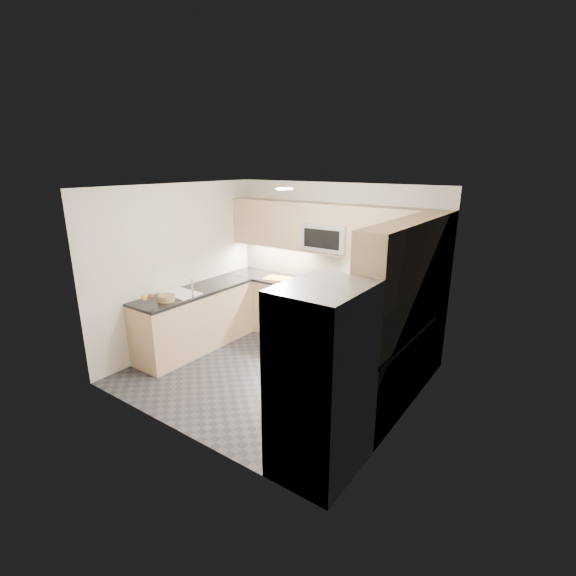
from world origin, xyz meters
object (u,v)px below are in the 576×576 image
(gas_range, at_px, (322,316))
(utensil_bowl, at_px, (430,303))
(cutting_board, at_px, (278,279))
(fruit_basket, at_px, (166,298))
(refrigerator, at_px, (322,381))
(microwave, at_px, (328,237))

(gas_range, relative_size, utensil_bowl, 3.24)
(cutting_board, distance_m, fruit_basket, 1.91)
(refrigerator, bearing_deg, cutting_board, 133.62)
(microwave, height_order, refrigerator, microwave)
(refrigerator, relative_size, cutting_board, 4.02)
(microwave, distance_m, fruit_basket, 2.54)
(fruit_basket, bearing_deg, refrigerator, -11.34)
(gas_range, height_order, refrigerator, refrigerator)
(microwave, height_order, cutting_board, microwave)
(microwave, bearing_deg, refrigerator, -60.38)
(microwave, xyz_separation_m, utensil_bowl, (1.65, -0.15, -0.68))
(refrigerator, bearing_deg, fruit_basket, 168.66)
(gas_range, xyz_separation_m, microwave, (0.00, 0.12, 1.24))
(fruit_basket, bearing_deg, gas_range, 52.46)
(gas_range, distance_m, cutting_board, 0.97)
(gas_range, relative_size, fruit_basket, 3.84)
(gas_range, xyz_separation_m, utensil_bowl, (1.65, -0.03, 0.57))
(cutting_board, bearing_deg, refrigerator, -46.38)
(refrigerator, height_order, utensil_bowl, refrigerator)
(utensil_bowl, distance_m, cutting_board, 2.49)
(gas_range, height_order, fruit_basket, fruit_basket)
(microwave, height_order, utensil_bowl, microwave)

